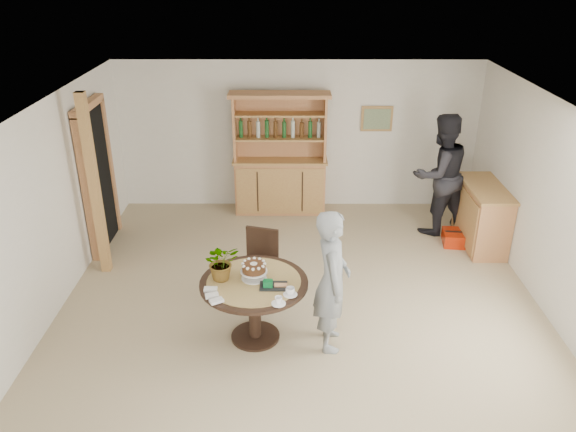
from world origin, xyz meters
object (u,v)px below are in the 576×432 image
(hutch, at_px, (280,172))
(adult_person, at_px, (440,175))
(dining_table, at_px, (254,293))
(sideboard, at_px, (482,215))
(dining_chair, at_px, (260,261))
(teen_boy, at_px, (332,281))
(red_suitcase, at_px, (463,238))

(hutch, height_order, adult_person, hutch)
(dining_table, bearing_deg, sideboard, 35.36)
(hutch, height_order, sideboard, hutch)
(sideboard, height_order, dining_chair, dining_chair)
(teen_boy, xyz_separation_m, red_suitcase, (2.18, 2.40, -0.72))
(hutch, bearing_deg, dining_chair, -94.41)
(adult_person, bearing_deg, teen_boy, 34.48)
(dining_table, xyz_separation_m, red_suitcase, (3.03, 2.30, -0.50))
(sideboard, bearing_deg, teen_boy, -135.00)
(dining_chair, bearing_deg, red_suitcase, 41.98)
(dining_chair, distance_m, adult_person, 3.34)
(dining_table, bearing_deg, teen_boy, -6.71)
(hutch, xyz_separation_m, adult_person, (2.46, -0.79, 0.26))
(sideboard, relative_size, dining_table, 1.05)
(hutch, xyz_separation_m, red_suitcase, (2.80, -1.27, -0.59))
(red_suitcase, bearing_deg, hutch, 162.79)
(sideboard, height_order, dining_table, sideboard)
(dining_chair, bearing_deg, sideboard, 40.64)
(adult_person, bearing_deg, red_suitcase, 102.37)
(hutch, distance_m, teen_boy, 3.72)
(dining_chair, bearing_deg, hutch, 101.51)
(sideboard, bearing_deg, dining_table, -144.64)
(sideboard, bearing_deg, adult_person, 141.81)
(dining_table, distance_m, dining_chair, 0.83)
(dining_chair, xyz_separation_m, adult_person, (2.67, 1.95, 0.42))
(dining_chair, xyz_separation_m, red_suitcase, (3.01, 1.47, -0.43))
(sideboard, bearing_deg, red_suitcase, -174.32)
(dining_table, relative_size, adult_person, 0.63)
(hutch, distance_m, sideboard, 3.29)
(dining_table, bearing_deg, dining_chair, 88.49)
(dining_chair, relative_size, red_suitcase, 1.47)
(dining_chair, height_order, adult_person, adult_person)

